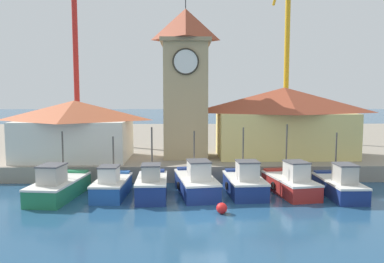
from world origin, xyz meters
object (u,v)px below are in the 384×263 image
at_px(fishing_boat_mid_left, 196,182).
at_px(fishing_boat_right_inner, 339,185).
at_px(warehouse_right, 284,121).
at_px(port_crane_near, 286,67).
at_px(clock_tower, 186,80).
at_px(warehouse_left, 75,129).
at_px(fishing_boat_far_left, 59,186).
at_px(fishing_boat_left_outer, 112,185).
at_px(fishing_boat_center, 245,183).
at_px(fishing_boat_left_inner, 152,185).
at_px(fishing_boat_mid_right, 290,182).
at_px(mooring_buoy, 222,208).
at_px(port_crane_far, 79,66).

relative_size(fishing_boat_mid_left, fishing_boat_right_inner, 1.14).
distance_m(warehouse_right, port_crane_near, 12.60).
distance_m(clock_tower, warehouse_left, 9.67).
relative_size(fishing_boat_far_left, fishing_boat_left_outer, 1.26).
bearing_deg(port_crane_near, fishing_boat_right_inner, -94.89).
bearing_deg(warehouse_right, fishing_boat_center, -119.93).
distance_m(fishing_boat_far_left, fishing_boat_right_inner, 17.28).
distance_m(fishing_boat_far_left, fishing_boat_left_inner, 5.68).
height_order(fishing_boat_left_inner, port_crane_near, port_crane_near).
relative_size(fishing_boat_far_left, fishing_boat_center, 1.20).
bearing_deg(fishing_boat_center, warehouse_left, 151.95).
bearing_deg(warehouse_right, fishing_boat_far_left, -152.49).
xyz_separation_m(fishing_boat_left_outer, fishing_boat_mid_left, (5.24, 0.39, 0.07)).
xyz_separation_m(fishing_boat_center, warehouse_left, (-12.51, 6.66, 2.81)).
bearing_deg(fishing_boat_far_left, warehouse_left, 98.09).
height_order(fishing_boat_left_outer, warehouse_right, warehouse_right).
distance_m(fishing_boat_left_inner, fishing_boat_mid_right, 8.77).
bearing_deg(mooring_buoy, warehouse_left, 135.55).
bearing_deg(fishing_boat_mid_left, warehouse_right, 45.42).
bearing_deg(mooring_buoy, fishing_boat_right_inner, 23.47).
distance_m(fishing_boat_right_inner, port_crane_near, 21.17).
distance_m(warehouse_left, warehouse_right, 16.98).
distance_m(clock_tower, port_crane_near, 15.94).
bearing_deg(fishing_boat_mid_right, warehouse_left, 157.08).
bearing_deg(fishing_boat_left_inner, fishing_boat_left_outer, 171.76).
height_order(clock_tower, warehouse_left, clock_tower).
xyz_separation_m(warehouse_left, mooring_buoy, (10.69, -10.48, -3.26)).
relative_size(fishing_boat_mid_right, port_crane_far, 0.25).
xyz_separation_m(fishing_boat_mid_right, port_crane_near, (4.51, 18.62, 8.60)).
bearing_deg(warehouse_left, fishing_boat_center, -28.05).
relative_size(fishing_boat_right_inner, clock_tower, 0.35).
height_order(fishing_boat_left_outer, mooring_buoy, fishing_boat_left_outer).
bearing_deg(port_crane_near, warehouse_left, -148.79).
bearing_deg(fishing_boat_mid_left, clock_tower, 94.97).
height_order(warehouse_right, port_crane_far, port_crane_far).
bearing_deg(warehouse_right, fishing_boat_mid_left, -134.58).
relative_size(fishing_boat_left_inner, fishing_boat_mid_right, 0.83).
height_order(fishing_boat_far_left, fishing_boat_right_inner, fishing_boat_far_left).
distance_m(fishing_boat_far_left, fishing_boat_left_outer, 3.19).
relative_size(fishing_boat_left_outer, port_crane_far, 0.21).
relative_size(fishing_boat_mid_right, warehouse_right, 0.46).
xyz_separation_m(fishing_boat_mid_left, warehouse_left, (-9.45, 6.57, 2.79)).
bearing_deg(fishing_boat_mid_left, mooring_buoy, -72.43).
relative_size(fishing_boat_left_inner, fishing_boat_right_inner, 0.90).
distance_m(fishing_boat_right_inner, port_crane_far, 28.62).
distance_m(clock_tower, warehouse_right, 8.81).
bearing_deg(fishing_boat_left_outer, clock_tower, 59.59).
bearing_deg(warehouse_right, port_crane_near, 74.74).
relative_size(fishing_boat_mid_left, clock_tower, 0.40).
xyz_separation_m(fishing_boat_center, warehouse_right, (4.43, 7.69, 3.34)).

